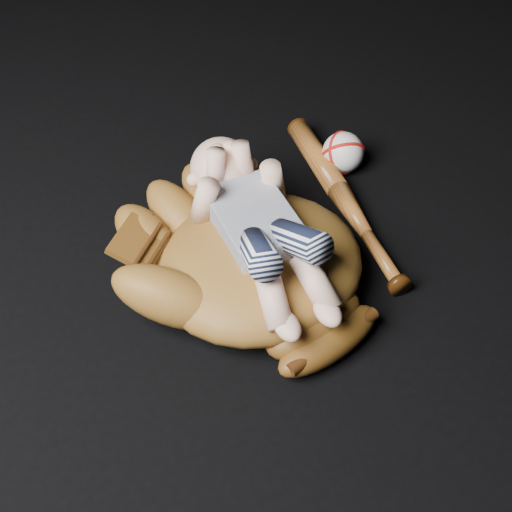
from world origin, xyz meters
name	(u,v)px	position (x,y,z in m)	size (l,w,h in m)	color
baseball_glove	(259,257)	(0.00, -0.08, 0.08)	(0.42, 0.48, 0.15)	brown
newborn_baby	(263,227)	(0.01, -0.08, 0.14)	(0.18, 0.40, 0.16)	#E5AF94
baseball_bat	(344,199)	(0.23, 0.03, 0.02)	(0.04, 0.46, 0.04)	#9C541E
baseball	(343,153)	(0.28, 0.13, 0.04)	(0.08, 0.08, 0.08)	white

